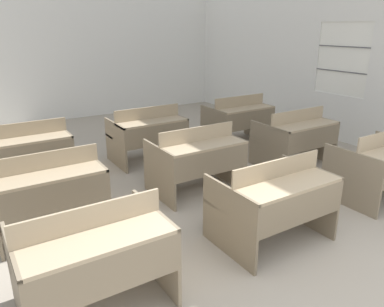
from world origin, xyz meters
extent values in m
cube|color=silver|center=(0.00, 7.39, 1.53)|extent=(6.80, 0.06, 3.05)
cube|color=silver|center=(3.37, 3.68, 0.41)|extent=(0.06, 7.36, 0.83)
cube|color=silver|center=(3.37, 5.52, 1.44)|extent=(0.06, 3.69, 1.23)
cube|color=white|center=(3.37, 3.16, 1.44)|extent=(0.02, 1.04, 1.23)
cube|color=#4C4C51|center=(3.35, 3.16, 1.23)|extent=(0.02, 1.04, 0.02)
cube|color=#4C4C51|center=(3.35, 3.16, 1.65)|extent=(0.02, 1.04, 0.02)
cube|color=#83745D|center=(-2.31, 1.27, 0.33)|extent=(0.03, 0.78, 0.67)
cube|color=#83745D|center=(-1.28, 1.27, 0.33)|extent=(0.03, 0.78, 0.67)
cube|color=tan|center=(-1.79, 1.06, 0.65)|extent=(1.05, 0.35, 0.03)
cube|color=#83745D|center=(-1.79, 0.90, 0.49)|extent=(0.99, 0.02, 0.30)
cube|color=tan|center=(-1.79, 1.22, 0.76)|extent=(1.05, 0.02, 0.18)
cube|color=tan|center=(-1.79, 1.51, 0.40)|extent=(1.05, 0.30, 0.03)
cube|color=#83745D|center=(-1.79, 1.51, 0.15)|extent=(0.99, 0.04, 0.04)
cube|color=#7A6A53|center=(-0.56, 1.26, 0.33)|extent=(0.03, 0.78, 0.67)
cube|color=#7A6A53|center=(0.46, 1.26, 0.33)|extent=(0.03, 0.78, 0.67)
cube|color=tan|center=(-0.05, 1.04, 0.65)|extent=(1.05, 0.35, 0.03)
cube|color=#7A6A53|center=(-0.05, 0.88, 0.49)|extent=(0.99, 0.02, 0.30)
cube|color=tan|center=(-0.05, 1.21, 0.76)|extent=(1.05, 0.02, 0.18)
cube|color=tan|center=(-0.05, 1.49, 0.40)|extent=(1.05, 0.30, 0.03)
cube|color=#7A6A53|center=(-0.05, 1.49, 0.15)|extent=(0.99, 0.04, 0.04)
cube|color=#82735C|center=(1.20, 1.28, 0.33)|extent=(0.03, 0.78, 0.67)
cube|color=tan|center=(1.72, 1.52, 0.40)|extent=(1.05, 0.30, 0.03)
cube|color=#82735C|center=(1.72, 1.52, 0.15)|extent=(0.99, 0.04, 0.04)
cube|color=#7C6D56|center=(-1.30, 2.62, 0.33)|extent=(0.03, 0.78, 0.67)
cube|color=tan|center=(-1.81, 2.40, 0.65)|extent=(1.05, 0.35, 0.03)
cube|color=#7C6D56|center=(-1.81, 2.24, 0.49)|extent=(0.99, 0.02, 0.30)
cube|color=tan|center=(-1.81, 2.57, 0.76)|extent=(1.05, 0.02, 0.18)
cube|color=tan|center=(-1.81, 2.85, 0.40)|extent=(1.05, 0.30, 0.03)
cube|color=#7C6D56|center=(-1.81, 2.85, 0.15)|extent=(0.99, 0.04, 0.04)
cube|color=#7F6F58|center=(-0.55, 2.61, 0.33)|extent=(0.03, 0.78, 0.67)
cube|color=#7F6F58|center=(0.47, 2.61, 0.33)|extent=(0.03, 0.78, 0.67)
cube|color=tan|center=(-0.04, 2.40, 0.65)|extent=(1.05, 0.35, 0.03)
cube|color=#7F6F58|center=(-0.04, 2.24, 0.49)|extent=(0.99, 0.02, 0.30)
cube|color=tan|center=(-0.04, 2.56, 0.76)|extent=(1.05, 0.02, 0.18)
cube|color=tan|center=(-0.04, 2.85, 0.40)|extent=(1.05, 0.30, 0.03)
cube|color=#7F6F58|center=(-0.04, 2.85, 0.15)|extent=(0.99, 0.04, 0.04)
cube|color=#7F7059|center=(1.21, 2.63, 0.33)|extent=(0.03, 0.78, 0.67)
cube|color=#7F7059|center=(2.24, 2.63, 0.33)|extent=(0.03, 0.78, 0.67)
cube|color=tan|center=(1.72, 2.42, 0.65)|extent=(1.05, 0.35, 0.03)
cube|color=#7F7059|center=(1.72, 2.26, 0.49)|extent=(0.99, 0.02, 0.30)
cube|color=tan|center=(1.72, 2.59, 0.76)|extent=(1.05, 0.02, 0.18)
cube|color=tan|center=(1.72, 2.87, 0.40)|extent=(1.05, 0.30, 0.03)
cube|color=#7F7059|center=(1.72, 2.87, 0.15)|extent=(0.99, 0.04, 0.04)
cube|color=#7C6C55|center=(-1.27, 3.98, 0.33)|extent=(0.03, 0.78, 0.67)
cube|color=tan|center=(-1.78, 3.76, 0.65)|extent=(1.05, 0.35, 0.03)
cube|color=#7C6C55|center=(-1.78, 3.60, 0.49)|extent=(0.99, 0.02, 0.30)
cube|color=tan|center=(-1.78, 3.93, 0.76)|extent=(1.05, 0.02, 0.18)
cube|color=tan|center=(-1.78, 4.21, 0.40)|extent=(1.05, 0.30, 0.03)
cube|color=#7C6C55|center=(-1.78, 4.21, 0.15)|extent=(0.99, 0.04, 0.04)
cube|color=#7B6C55|center=(-0.56, 3.97, 0.33)|extent=(0.03, 0.78, 0.67)
cube|color=#7B6C55|center=(0.47, 3.97, 0.33)|extent=(0.03, 0.78, 0.67)
cube|color=tan|center=(-0.05, 3.76, 0.65)|extent=(1.05, 0.35, 0.03)
cube|color=#7B6C55|center=(-0.05, 3.60, 0.49)|extent=(0.99, 0.02, 0.30)
cube|color=tan|center=(-0.05, 3.93, 0.76)|extent=(1.05, 0.02, 0.18)
cube|color=tan|center=(-0.05, 4.21, 0.40)|extent=(1.05, 0.30, 0.03)
cube|color=#7B6C55|center=(-0.05, 4.21, 0.15)|extent=(0.99, 0.04, 0.04)
cube|color=#7B6C55|center=(1.20, 3.96, 0.33)|extent=(0.03, 0.78, 0.67)
cube|color=#7B6C55|center=(2.22, 3.96, 0.33)|extent=(0.03, 0.78, 0.67)
cube|color=tan|center=(1.71, 3.74, 0.65)|extent=(1.05, 0.35, 0.03)
cube|color=#7B6C55|center=(1.71, 3.58, 0.49)|extent=(0.99, 0.02, 0.30)
cube|color=tan|center=(1.71, 3.91, 0.76)|extent=(1.05, 0.02, 0.18)
cube|color=tan|center=(1.71, 4.19, 0.40)|extent=(1.05, 0.30, 0.03)
cube|color=#7B6C55|center=(1.71, 4.19, 0.15)|extent=(0.99, 0.04, 0.04)
camera|label=1|loc=(-2.42, -1.08, 2.00)|focal=35.00mm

